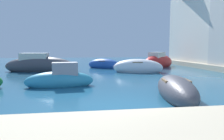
# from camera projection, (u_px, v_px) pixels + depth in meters

# --- Properties ---
(ground) EXTENTS (80.00, 80.00, 0.00)m
(ground) POSITION_uv_depth(u_px,v_px,m) (123.00, 106.00, 7.03)
(ground) COLOR #1E5170
(moored_boat_0) EXTENTS (3.64, 3.01, 1.23)m
(moored_boat_0) POSITION_uv_depth(u_px,v_px,m) (104.00, 65.00, 20.95)
(moored_boat_0) COLOR #1E479E
(moored_boat_0) RESTS_ON ground
(moored_boat_1) EXTENTS (6.01, 2.35, 1.96)m
(moored_boat_1) POSITION_uv_depth(u_px,v_px,m) (40.00, 65.00, 17.93)
(moored_boat_1) COLOR #3F3F47
(moored_boat_1) RESTS_ON ground
(moored_boat_3) EXTENTS (3.60, 1.49, 1.48)m
(moored_boat_3) POSITION_uv_depth(u_px,v_px,m) (60.00, 79.00, 10.74)
(moored_boat_3) COLOR teal
(moored_boat_3) RESTS_ON ground
(moored_boat_4) EXTENTS (5.16, 4.89, 1.98)m
(moored_boat_4) POSITION_uv_depth(u_px,v_px,m) (158.00, 62.00, 22.19)
(moored_boat_4) COLOR #B21E1E
(moored_boat_4) RESTS_ON ground
(moored_boat_5) EXTENTS (2.01, 4.29, 1.12)m
(moored_boat_5) POSITION_uv_depth(u_px,v_px,m) (176.00, 90.00, 8.29)
(moored_boat_5) COLOR #3F3F47
(moored_boat_5) RESTS_ON ground
(moored_boat_7) EXTENTS (4.39, 2.72, 1.43)m
(moored_boat_7) POSITION_uv_depth(u_px,v_px,m) (138.00, 67.00, 17.26)
(moored_boat_7) COLOR white
(moored_boat_7) RESTS_ON ground
(waterfront_building_annex) EXTENTS (5.63, 9.34, 8.74)m
(waterfront_building_annex) POSITION_uv_depth(u_px,v_px,m) (208.00, 23.00, 23.72)
(waterfront_building_annex) COLOR silver
(waterfront_building_annex) RESTS_ON quay_promenade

